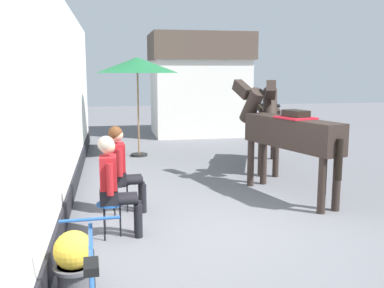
{
  "coord_description": "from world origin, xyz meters",
  "views": [
    {
      "loc": [
        -1.69,
        -5.85,
        2.23
      ],
      "look_at": [
        -0.4,
        1.2,
        1.05
      ],
      "focal_mm": 41.68,
      "sensor_mm": 36.0,
      "label": 1
    }
  ],
  "objects_px": {
    "seated_visitor_far": "(122,165)",
    "flower_planter_near": "(74,260)",
    "seated_visitor_near": "(114,181)",
    "saddled_horse_near": "(286,132)",
    "saddled_horse_far": "(269,118)",
    "cafe_parasol": "(137,66)"
  },
  "relations": [
    {
      "from": "seated_visitor_far",
      "to": "flower_planter_near",
      "type": "relative_size",
      "value": 2.17
    },
    {
      "from": "seated_visitor_near",
      "to": "saddled_horse_near",
      "type": "relative_size",
      "value": 0.48
    },
    {
      "from": "saddled_horse_near",
      "to": "saddled_horse_far",
      "type": "height_order",
      "value": "same"
    },
    {
      "from": "saddled_horse_far",
      "to": "seated_visitor_near",
      "type": "bearing_deg",
      "value": -133.18
    },
    {
      "from": "saddled_horse_far",
      "to": "saddled_horse_near",
      "type": "bearing_deg",
      "value": -102.34
    },
    {
      "from": "seated_visitor_far",
      "to": "saddled_horse_near",
      "type": "xyz_separation_m",
      "value": [
        2.91,
        0.48,
        0.38
      ]
    },
    {
      "from": "seated_visitor_near",
      "to": "flower_planter_near",
      "type": "bearing_deg",
      "value": -106.06
    },
    {
      "from": "seated_visitor_near",
      "to": "saddled_horse_near",
      "type": "xyz_separation_m",
      "value": [
        3.05,
        1.53,
        0.38
      ]
    },
    {
      "from": "saddled_horse_near",
      "to": "cafe_parasol",
      "type": "height_order",
      "value": "cafe_parasol"
    },
    {
      "from": "saddled_horse_near",
      "to": "flower_planter_near",
      "type": "relative_size",
      "value": 4.54
    },
    {
      "from": "saddled_horse_near",
      "to": "saddled_horse_far",
      "type": "distance_m",
      "value": 2.3
    },
    {
      "from": "saddled_horse_near",
      "to": "flower_planter_near",
      "type": "bearing_deg",
      "value": -139.23
    },
    {
      "from": "seated_visitor_near",
      "to": "saddled_horse_far",
      "type": "xyz_separation_m",
      "value": [
        3.54,
        3.77,
        0.38
      ]
    },
    {
      "from": "saddled_horse_far",
      "to": "cafe_parasol",
      "type": "bearing_deg",
      "value": 144.34
    },
    {
      "from": "seated_visitor_near",
      "to": "cafe_parasol",
      "type": "distance_m",
      "value": 6.06
    },
    {
      "from": "seated_visitor_near",
      "to": "cafe_parasol",
      "type": "height_order",
      "value": "cafe_parasol"
    },
    {
      "from": "flower_planter_near",
      "to": "cafe_parasol",
      "type": "height_order",
      "value": "cafe_parasol"
    },
    {
      "from": "seated_visitor_near",
      "to": "saddled_horse_near",
      "type": "distance_m",
      "value": 3.43
    },
    {
      "from": "seated_visitor_far",
      "to": "saddled_horse_near",
      "type": "distance_m",
      "value": 2.98
    },
    {
      "from": "seated_visitor_far",
      "to": "flower_planter_near",
      "type": "bearing_deg",
      "value": -102.5
    },
    {
      "from": "seated_visitor_near",
      "to": "cafe_parasol",
      "type": "bearing_deg",
      "value": 83.12
    },
    {
      "from": "saddled_horse_near",
      "to": "flower_planter_near",
      "type": "xyz_separation_m",
      "value": [
        -3.47,
        -2.99,
        -0.82
      ]
    }
  ]
}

